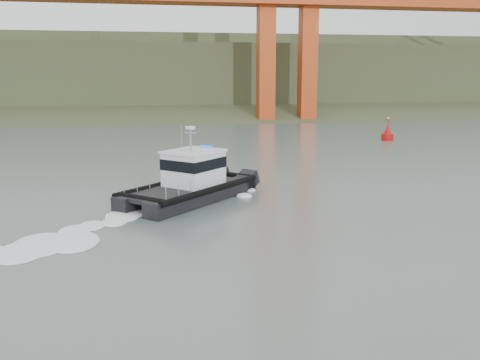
# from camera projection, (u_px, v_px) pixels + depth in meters

# --- Properties ---
(ground) EXTENTS (400.00, 400.00, 0.00)m
(ground) POSITION_uv_depth(u_px,v_px,m) (257.00, 270.00, 24.55)
(ground) COLOR #4D5B55
(ground) RESTS_ON ground
(headlands) EXTENTS (500.00, 105.36, 27.12)m
(headlands) POSITION_uv_depth(u_px,v_px,m) (158.00, 80.00, 144.17)
(headlands) COLOR #333F24
(headlands) RESTS_ON ground
(patrol_boat) EXTENTS (10.70, 10.82, 5.42)m
(patrol_boat) POSITION_uv_depth(u_px,v_px,m) (191.00, 181.00, 37.96)
(patrol_boat) COLOR black
(patrol_boat) RESTS_ON ground
(nav_buoy) EXTENTS (1.60, 1.60, 3.33)m
(nav_buoy) POSITION_uv_depth(u_px,v_px,m) (387.00, 134.00, 72.01)
(nav_buoy) COLOR #AE0C0C
(nav_buoy) RESTS_ON ground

